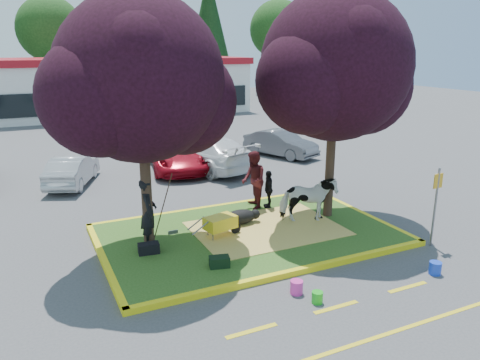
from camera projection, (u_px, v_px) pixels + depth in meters
name	position (u px, v px, depth m)	size (l,w,h in m)	color
ground	(248.00, 237.00, 13.53)	(90.00, 90.00, 0.00)	#424244
median_island	(248.00, 234.00, 13.51)	(8.00, 5.00, 0.15)	#294F18
curb_near	(296.00, 272.00, 11.27)	(8.30, 0.16, 0.15)	yellow
curb_far	(214.00, 208.00, 15.75)	(8.30, 0.16, 0.15)	yellow
curb_left	(104.00, 261.00, 11.84)	(0.16, 5.30, 0.15)	yellow
curb_right	(361.00, 214.00, 15.18)	(0.16, 5.30, 0.15)	yellow
straw_bedding	(267.00, 228.00, 13.73)	(4.20, 3.00, 0.01)	#E9D660
tree_purple_left	(141.00, 86.00, 11.52)	(5.06, 4.20, 6.51)	black
tree_purple_right	(336.00, 73.00, 13.63)	(5.30, 4.40, 6.82)	black
fire_lane_stripe_a	(252.00, 331.00, 9.06)	(1.10, 0.12, 0.01)	yellow
fire_lane_stripe_b	(336.00, 307.00, 9.88)	(1.10, 0.12, 0.01)	yellow
fire_lane_stripe_c	(408.00, 287.00, 10.70)	(1.10, 0.12, 0.01)	yellow
fire_lane_long	(375.00, 338.00, 8.84)	(6.00, 0.10, 0.01)	yellow
retail_building	(119.00, 85.00, 38.05)	(20.40, 8.40, 4.40)	silver
treeline	(86.00, 20.00, 44.58)	(46.58, 7.80, 14.63)	black
cow	(308.00, 200.00, 14.11)	(0.76, 1.67, 1.41)	white
calf	(240.00, 217.00, 14.05)	(1.01, 0.57, 0.44)	black
handler	(148.00, 212.00, 12.44)	(0.67, 0.44, 1.84)	black
visitor_a	(253.00, 180.00, 15.28)	(0.92, 0.72, 1.90)	#4D161B
visitor_b	(268.00, 189.00, 15.42)	(0.74, 0.31, 1.25)	black
wheelbarrow	(221.00, 223.00, 13.07)	(1.58, 0.71, 0.59)	black
gear_bag_dark	(149.00, 248.00, 12.07)	(0.53, 0.29, 0.27)	black
gear_bag_green	(219.00, 262.00, 11.34)	(0.49, 0.30, 0.26)	black
sign_post	(436.00, 199.00, 12.58)	(0.31, 0.06, 2.22)	slate
bucket_green	(317.00, 297.00, 10.03)	(0.24, 0.24, 0.26)	green
bucket_pink	(297.00, 287.00, 10.40)	(0.29, 0.29, 0.31)	#E3329F
bucket_blue	(435.00, 268.00, 11.28)	(0.29, 0.29, 0.31)	blue
car_silver	(72.00, 170.00, 18.47)	(1.26, 3.62, 1.19)	#A7ABAF
car_red	(177.00, 153.00, 20.84)	(2.34, 5.07, 1.41)	#AB0E1E
car_white	(207.00, 153.00, 20.73)	(2.09, 5.15, 1.50)	white
car_grey	(280.00, 143.00, 23.30)	(1.35, 3.88, 1.28)	#525459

